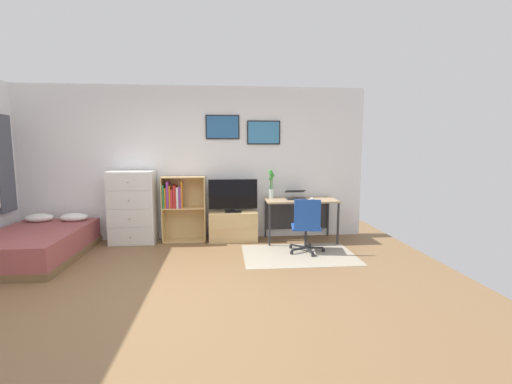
{
  "coord_description": "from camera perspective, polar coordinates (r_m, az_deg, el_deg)",
  "views": [
    {
      "loc": [
        0.52,
        -3.93,
        1.64
      ],
      "look_at": [
        1.02,
        1.5,
        0.95
      ],
      "focal_mm": 24.72,
      "sensor_mm": 36.0,
      "label": 1
    }
  ],
  "objects": [
    {
      "name": "desk",
      "position": [
        6.29,
        7.07,
        -2.22
      ],
      "size": [
        1.23,
        0.64,
        0.74
      ],
      "color": "tan",
      "rests_on": "ground_plane"
    },
    {
      "name": "bamboo_vase",
      "position": [
        6.25,
        2.47,
        1.29
      ],
      "size": [
        0.1,
        0.1,
        0.5
      ],
      "color": "silver",
      "rests_on": "desk"
    },
    {
      "name": "ground_plane",
      "position": [
        4.28,
        -12.22,
        -15.41
      ],
      "size": [
        7.2,
        7.2,
        0.0
      ],
      "primitive_type": "plane",
      "color": "brown"
    },
    {
      "name": "computer_mouse",
      "position": [
        6.19,
        9.01,
        -1.05
      ],
      "size": [
        0.06,
        0.1,
        0.03
      ],
      "primitive_type": "ellipsoid",
      "color": "silver",
      "rests_on": "desk"
    },
    {
      "name": "tv_stand",
      "position": [
        6.25,
        -3.71,
        -5.53
      ],
      "size": [
        0.84,
        0.41,
        0.52
      ],
      "color": "tan",
      "rests_on": "ground_plane"
    },
    {
      "name": "television",
      "position": [
        6.13,
        -3.74,
        -0.61
      ],
      "size": [
        0.85,
        0.16,
        0.57
      ],
      "color": "black",
      "rests_on": "tv_stand"
    },
    {
      "name": "wall_back_with_posters",
      "position": [
        6.38,
        -9.83,
        4.62
      ],
      "size": [
        6.12,
        0.09,
        2.7
      ],
      "color": "white",
      "rests_on": "ground_plane"
    },
    {
      "name": "bed",
      "position": [
        6.17,
        -32.02,
        -7.19
      ],
      "size": [
        1.25,
        1.94,
        0.55
      ],
      "rotation": [
        0.0,
        0.0,
        0.0
      ],
      "color": "brown",
      "rests_on": "ground_plane"
    },
    {
      "name": "bookshelf",
      "position": [
        6.27,
        -12.28,
        -1.86
      ],
      "size": [
        0.74,
        0.3,
        1.14
      ],
      "color": "tan",
      "rests_on": "ground_plane"
    },
    {
      "name": "laptop",
      "position": [
        6.24,
        6.44,
        -0.52
      ],
      "size": [
        0.35,
        0.38,
        0.15
      ],
      "rotation": [
        0.0,
        0.0,
        -0.01
      ],
      "color": "black",
      "rests_on": "desk"
    },
    {
      "name": "office_chair",
      "position": [
        5.5,
        8.17,
        -5.22
      ],
      "size": [
        0.58,
        0.58,
        0.86
      ],
      "rotation": [
        0.0,
        0.0,
        -0.15
      ],
      "color": "#232326",
      "rests_on": "ground_plane"
    },
    {
      "name": "area_rug",
      "position": [
        5.53,
        6.93,
        -10.01
      ],
      "size": [
        1.7,
        1.2,
        0.01
      ],
      "primitive_type": "cube",
      "color": "#9E937F",
      "rests_on": "ground_plane"
    },
    {
      "name": "dresser",
      "position": [
        6.36,
        -19.35,
        -2.38
      ],
      "size": [
        0.76,
        0.46,
        1.24
      ],
      "color": "silver",
      "rests_on": "ground_plane"
    }
  ]
}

